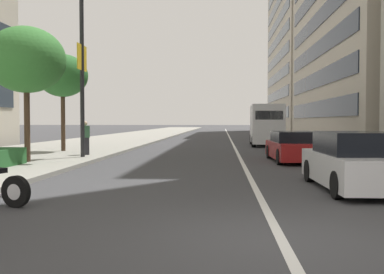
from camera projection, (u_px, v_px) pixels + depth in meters
The scene contains 11 objects.
ground_plane at pixel (281, 239), 6.41m from camera, with size 400.00×400.00×0.00m, color #3A3A3D.
sidewalk_right_plaza at pixel (109, 141), 36.99m from camera, with size 160.00×8.28×0.15m, color gray.
lane_centre_stripe at pixel (231, 140), 41.31m from camera, with size 110.00×0.16×0.01m, color silver.
car_following_behind at pixel (356, 162), 11.04m from camera, with size 4.29×1.94×1.44m.
car_mid_block_traffic at pixel (294, 147), 18.82m from camera, with size 4.58×1.99×1.27m.
delivery_van_ahead at pixel (266, 124), 30.87m from camera, with size 5.43×2.27×2.81m.
street_lamp_with_banners at pixel (88, 41), 19.21m from camera, with size 1.26×2.21×8.47m.
street_tree_mid_sidewalk at pixel (26, 60), 16.95m from camera, with size 2.96×2.96×5.15m.
street_tree_near_plaza_corner at pixel (63, 76), 23.24m from camera, with size 2.61×2.61×5.04m.
pedestrian_on_plaza at pixel (85, 138), 20.65m from camera, with size 0.47×0.46×1.56m.
office_tower_mid_left at pixel (338, 15), 70.65m from camera, with size 29.13×19.05×37.04m.
Camera 1 is at (-6.42, 0.86, 1.70)m, focal length 41.76 mm.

